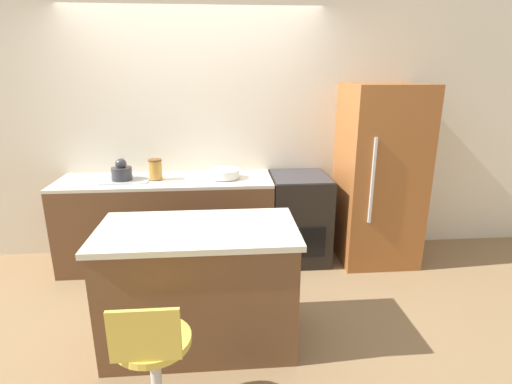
# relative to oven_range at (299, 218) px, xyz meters

# --- Properties ---
(ground_plane) EXTENTS (14.00, 14.00, 0.00)m
(ground_plane) POSITION_rel_oven_range_xyz_m (-1.03, -0.33, -0.45)
(ground_plane) COLOR #8E704C
(wall_back) EXTENTS (8.00, 0.06, 2.60)m
(wall_back) POSITION_rel_oven_range_xyz_m (-1.03, 0.34, 0.85)
(wall_back) COLOR silver
(wall_back) RESTS_ON ground_plane
(back_counter) EXTENTS (2.08, 0.63, 0.90)m
(back_counter) POSITION_rel_oven_range_xyz_m (-1.34, 0.00, -0.00)
(back_counter) COLOR brown
(back_counter) RESTS_ON ground_plane
(kitchen_island) EXTENTS (1.35, 0.71, 0.89)m
(kitchen_island) POSITION_rel_oven_range_xyz_m (-0.95, -1.29, -0.00)
(kitchen_island) COLOR brown
(kitchen_island) RESTS_ON ground_plane
(oven_range) EXTENTS (0.58, 0.64, 0.90)m
(oven_range) POSITION_rel_oven_range_xyz_m (0.00, 0.00, 0.00)
(oven_range) COLOR black
(oven_range) RESTS_ON ground_plane
(refrigerator) EXTENTS (0.75, 0.74, 1.79)m
(refrigerator) POSITION_rel_oven_range_xyz_m (0.79, -0.04, 0.45)
(refrigerator) COLOR #995628
(refrigerator) RESTS_ON ground_plane
(stool_chair) EXTENTS (0.41, 0.41, 0.83)m
(stool_chair) POSITION_rel_oven_range_xyz_m (-1.16, -2.01, -0.05)
(stool_chair) COLOR #B7B7BC
(stool_chair) RESTS_ON ground_plane
(kettle) EXTENTS (0.19, 0.19, 0.21)m
(kettle) POSITION_rel_oven_range_xyz_m (-1.74, -0.01, 0.53)
(kettle) COLOR #333338
(kettle) RESTS_ON back_counter
(mixing_bowl) EXTENTS (0.30, 0.30, 0.08)m
(mixing_bowl) POSITION_rel_oven_range_xyz_m (-0.76, -0.01, 0.49)
(mixing_bowl) COLOR white
(mixing_bowl) RESTS_ON back_counter
(canister_jar) EXTENTS (0.13, 0.13, 0.19)m
(canister_jar) POSITION_rel_oven_range_xyz_m (-1.42, -0.01, 0.55)
(canister_jar) COLOR #B77F33
(canister_jar) RESTS_ON back_counter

